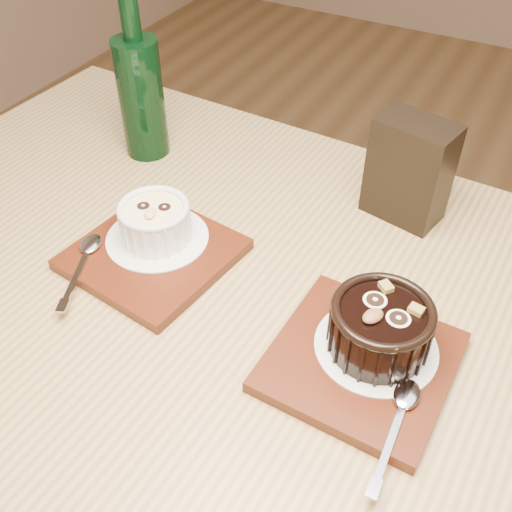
{
  "coord_description": "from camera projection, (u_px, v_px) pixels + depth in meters",
  "views": [
    {
      "loc": [
        0.05,
        -0.69,
        1.26
      ],
      "look_at": [
        -0.19,
        -0.26,
        0.81
      ],
      "focal_mm": 42.0,
      "sensor_mm": 36.0,
      "label": 1
    }
  ],
  "objects": [
    {
      "name": "condiment_stand",
      "position": [
        409.0,
        170.0,
        0.78
      ],
      "size": [
        0.11,
        0.08,
        0.14
      ],
      "primitive_type": "cube",
      "rotation": [
        0.0,
        0.0,
        -0.2
      ],
      "color": "black",
      "rests_on": "table"
    },
    {
      "name": "tray_left",
      "position": [
        153.0,
        254.0,
        0.75
      ],
      "size": [
        0.2,
        0.2,
        0.01
      ],
      "primitive_type": "cube",
      "rotation": [
        0.0,
        0.0,
        -0.13
      ],
      "color": "#501D0D",
      "rests_on": "table"
    },
    {
      "name": "tray_right",
      "position": [
        361.0,
        362.0,
        0.63
      ],
      "size": [
        0.19,
        0.19,
        0.01
      ],
      "primitive_type": "cube",
      "rotation": [
        0.0,
        0.0,
        -0.03
      ],
      "color": "#501D0D",
      "rests_on": "table"
    },
    {
      "name": "ground",
      "position": [
        387.0,
        487.0,
        1.31
      ],
      "size": [
        5.0,
        5.0,
        0.0
      ],
      "primitive_type": "plane",
      "color": "brown",
      "rests_on": "ground"
    },
    {
      "name": "doily_right",
      "position": [
        376.0,
        346.0,
        0.63
      ],
      "size": [
        0.13,
        0.13,
        0.0
      ],
      "primitive_type": "cylinder",
      "color": "white",
      "rests_on": "tray_right"
    },
    {
      "name": "ramekin_white",
      "position": [
        155.0,
        220.0,
        0.74
      ],
      "size": [
        0.09,
        0.09,
        0.05
      ],
      "rotation": [
        0.0,
        0.0,
        0.4
      ],
      "color": "white",
      "rests_on": "doily_left"
    },
    {
      "name": "green_bottle",
      "position": [
        141.0,
        94.0,
        0.87
      ],
      "size": [
        0.07,
        0.07,
        0.25
      ],
      "color": "black",
      "rests_on": "table"
    },
    {
      "name": "table",
      "position": [
        246.0,
        366.0,
        0.74
      ],
      "size": [
        1.24,
        0.86,
        0.75
      ],
      "rotation": [
        0.0,
        0.0,
        -0.05
      ],
      "color": "olive",
      "rests_on": "ground"
    },
    {
      "name": "doily_left",
      "position": [
        157.0,
        238.0,
        0.76
      ],
      "size": [
        0.13,
        0.13,
        0.0
      ],
      "primitive_type": "cylinder",
      "color": "white",
      "rests_on": "tray_left"
    },
    {
      "name": "ramekin_dark",
      "position": [
        380.0,
        325.0,
        0.61
      ],
      "size": [
        0.11,
        0.11,
        0.06
      ],
      "rotation": [
        0.0,
        0.0,
        -0.41
      ],
      "color": "black",
      "rests_on": "doily_right"
    },
    {
      "name": "spoon_right",
      "position": [
        397.0,
        423.0,
        0.56
      ],
      "size": [
        0.03,
        0.14,
        0.01
      ],
      "primitive_type": null,
      "rotation": [
        0.0,
        0.0,
        0.04
      ],
      "color": "silver",
      "rests_on": "tray_right"
    },
    {
      "name": "spoon_left",
      "position": [
        82.0,
        262.0,
        0.72
      ],
      "size": [
        0.08,
        0.13,
        0.01
      ],
      "primitive_type": null,
      "rotation": [
        0.0,
        0.0,
        0.4
      ],
      "color": "silver",
      "rests_on": "tray_left"
    }
  ]
}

